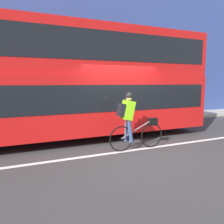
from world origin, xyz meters
The scene contains 6 objects.
ground_plane centered at (0.00, 0.00, 0.00)m, with size 80.00×80.00×0.00m, color #38383A.
road_center_line centered at (0.00, -0.12, 0.00)m, with size 50.00×0.14×0.01m, color silver.
sidewalk_curb centered at (0.00, 4.37, 0.08)m, with size 60.00×1.72×0.15m.
building_facade centered at (0.00, 5.38, 3.92)m, with size 60.00×0.30×7.84m.
bus centered at (-1.04, 1.92, 2.10)m, with size 9.09×2.52×3.78m.
cyclist_on_bike centered at (-0.05, -0.08, 0.90)m, with size 1.77×0.32×1.69m.
Camera 1 is at (-3.03, -5.55, 1.96)m, focal length 35.00 mm.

